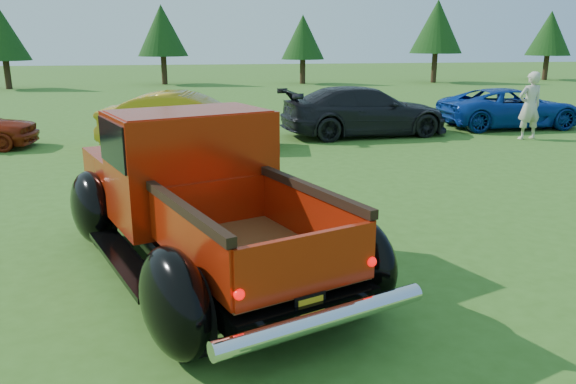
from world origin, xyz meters
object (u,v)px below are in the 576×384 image
at_px(tree_mid_right, 303,37).
at_px(spectator, 530,106).
at_px(tree_far_east, 550,33).
at_px(show_car_yellow, 188,121).
at_px(tree_mid_left, 162,31).
at_px(tree_east, 437,27).
at_px(tree_west, 2,35).
at_px(pickup_truck, 192,192).
at_px(show_car_grey, 365,111).
at_px(show_car_blue, 511,108).

relative_size(tree_mid_right, spectator, 2.22).
bearing_deg(tree_far_east, show_car_yellow, -138.82).
height_order(tree_mid_left, spectator, tree_mid_left).
bearing_deg(tree_mid_left, tree_mid_right, -6.34).
xyz_separation_m(tree_east, spectator, (-6.58, -21.53, -2.67)).
bearing_deg(tree_east, spectator, -107.00).
relative_size(tree_mid_right, tree_far_east, 0.92).
bearing_deg(show_car_yellow, tree_west, 35.75).
height_order(tree_mid_right, tree_far_east, tree_far_east).
distance_m(tree_mid_left, show_car_yellow, 23.01).
height_order(tree_mid_right, show_car_yellow, tree_mid_right).
height_order(tree_east, pickup_truck, tree_east).
bearing_deg(pickup_truck, show_car_grey, 39.95).
relative_size(tree_west, tree_mid_left, 0.92).
distance_m(tree_mid_right, show_car_grey, 20.79).
xyz_separation_m(tree_far_east, pickup_truck, (-25.44, -30.44, -2.28)).
height_order(tree_east, show_car_grey, tree_east).
distance_m(show_car_blue, spectator, 2.32).
xyz_separation_m(pickup_truck, show_car_grey, (5.29, 9.39, -0.21)).
xyz_separation_m(show_car_grey, spectator, (4.57, -1.48, 0.24)).
distance_m(tree_west, tree_mid_left, 9.22).
height_order(show_car_yellow, show_car_grey, show_car_yellow).
bearing_deg(tree_mid_right, tree_west, -176.82).
xyz_separation_m(tree_mid_left, show_car_yellow, (1.50, -22.81, -2.62)).
bearing_deg(show_car_blue, tree_mid_left, 30.07).
distance_m(tree_far_east, spectator, 27.49).
xyz_separation_m(tree_far_east, show_car_grey, (-20.15, -21.05, -2.50)).
relative_size(tree_far_east, show_car_blue, 1.02).
distance_m(show_car_grey, spectator, 4.80).
xyz_separation_m(pickup_truck, show_car_yellow, (-0.06, 8.13, -0.20)).
relative_size(tree_far_east, show_car_yellow, 1.04).
bearing_deg(tree_far_east, pickup_truck, -129.89).
height_order(show_car_blue, spectator, spectator).
bearing_deg(tree_west, show_car_yellow, -63.23).
distance_m(show_car_yellow, spectator, 9.92).
bearing_deg(show_car_blue, show_car_yellow, 100.25).
xyz_separation_m(tree_west, spectator, (20.42, -21.03, -2.12)).
xyz_separation_m(tree_far_east, show_car_yellow, (-25.50, -22.31, -2.49)).
xyz_separation_m(tree_mid_right, show_car_grey, (-2.15, -20.55, -2.23)).
distance_m(tree_east, show_car_grey, 23.13).
bearing_deg(tree_far_east, tree_mid_left, 178.94).
relative_size(tree_west, spectator, 2.32).
bearing_deg(tree_far_east, tree_west, -177.61).
distance_m(tree_east, tree_far_east, 9.06).
relative_size(pickup_truck, show_car_yellow, 1.26).
xyz_separation_m(tree_mid_right, pickup_truck, (-7.44, -29.94, -2.01)).
distance_m(tree_east, pickup_truck, 33.83).
relative_size(tree_mid_left, tree_east, 0.93).
height_order(tree_west, show_car_blue, tree_west).
bearing_deg(pickup_truck, show_car_blue, 22.97).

